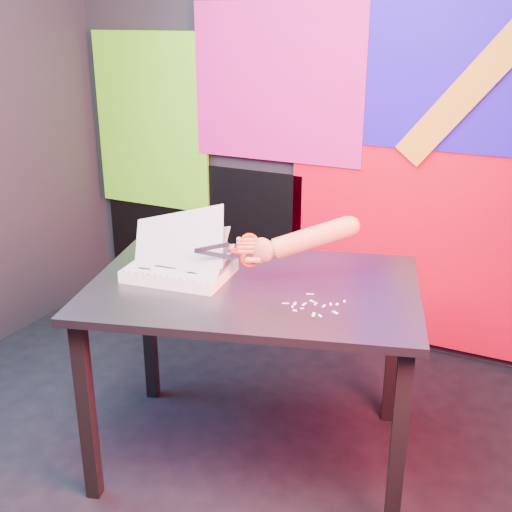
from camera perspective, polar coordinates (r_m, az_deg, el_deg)
The scene contains 7 objects.
room at distance 2.03m, azimuth -9.00°, elevation 11.11°, with size 3.01×3.01×2.71m.
backdrop at distance 3.37m, azimuth 6.72°, elevation 8.09°, with size 2.88×0.05×2.08m.
work_table at distance 2.40m, azimuth -0.22°, elevation -4.47°, with size 1.38×1.11×0.75m.
printout_stack at distance 2.44m, azimuth -6.79°, elevation -1.15°, with size 0.44×0.32×0.28m.
scissors at distance 2.31m, azimuth -0.99°, elevation 0.50°, with size 0.21×0.12×0.13m.
hand_forearm at distance 2.31m, azimuth 4.28°, elevation 1.48°, with size 0.39×0.23×0.17m.
paper_clippings at distance 2.19m, azimuth 5.28°, elevation -4.48°, with size 0.20×0.17×0.00m.
Camera 1 is at (1.16, -1.64, 1.67)m, focal length 45.00 mm.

